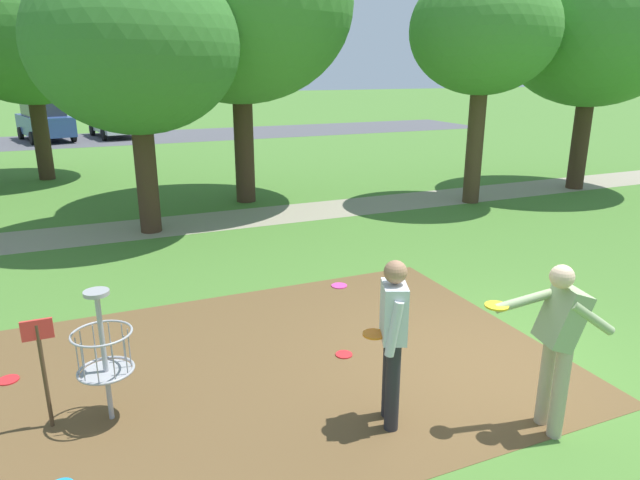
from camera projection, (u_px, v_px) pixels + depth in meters
The scene contains 17 objects.
ground_plane at pixel (498, 364), 6.71m from camera, with size 160.00×160.00×0.00m, color #47752D.
dirt_tee_pad at pixel (274, 366), 6.66m from camera, with size 6.69×4.69×0.01m, color brown.
disc_golf_basket at pixel (97, 352), 5.44m from camera, with size 0.98×0.58×1.39m.
player_foreground_watching at pixel (558, 338), 5.23m from camera, with size 1.03×0.69×1.71m.
player_throwing at pixel (393, 334), 5.34m from camera, with size 0.45×0.50×1.71m.
frisbee_near_basket at pixel (339, 286), 9.10m from camera, with size 0.26×0.26×0.02m, color #E53D99.
frisbee_scattered_a at pixel (344, 355), 6.92m from camera, with size 0.21×0.21×0.02m, color red.
frisbee_scattered_b at pixel (8, 380), 6.35m from camera, with size 0.23×0.23×0.02m, color red.
tree_mid_left at pixel (135, 45), 11.06m from camera, with size 4.15×4.15×5.60m.
tree_mid_center at pixel (238, 4), 13.52m from camera, with size 5.57×5.57×7.24m.
tree_mid_right at pixel (484, 32), 13.60m from camera, with size 3.61×3.61×5.80m.
tree_far_left at pixel (595, 28), 15.26m from camera, with size 4.95×4.95×6.55m.
tree_far_center at pixel (27, 33), 16.61m from camera, with size 4.96×4.96×6.52m.
parking_lot_strip at pixel (168, 136), 29.13m from camera, with size 36.00×6.00×0.01m, color #4C4C51.
parked_car_leftmost at pixel (45, 121), 27.11m from camera, with size 2.80×4.52×1.84m.
parked_car_center_left at pixel (115, 119), 28.59m from camera, with size 2.50×4.45×1.84m.
gravel_path at pixel (281, 214), 13.59m from camera, with size 40.00×1.72×0.00m, color gray.
Camera 1 is at (-4.31, -4.66, 3.40)m, focal length 31.50 mm.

